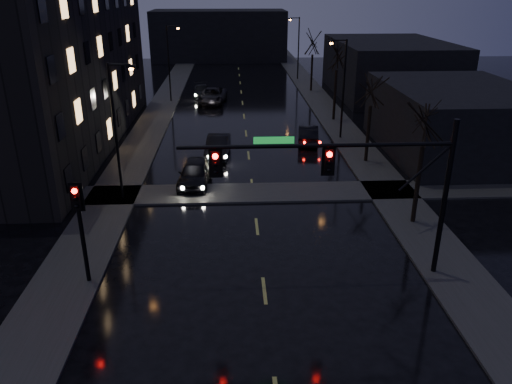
{
  "coord_description": "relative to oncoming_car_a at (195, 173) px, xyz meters",
  "views": [
    {
      "loc": [
        -1.24,
        -9.68,
        11.87
      ],
      "look_at": [
        -0.19,
        11.09,
        3.2
      ],
      "focal_mm": 35.0,
      "sensor_mm": 36.0,
      "label": 1
    }
  ],
  "objects": [
    {
      "name": "apartment_block",
      "position": [
        -12.86,
        9.76,
        5.2
      ],
      "size": [
        12.0,
        30.0,
        12.0
      ],
      "primitive_type": "cube",
      "color": "black",
      "rests_on": "ground"
    },
    {
      "name": "oncoming_car_a",
      "position": [
        0.0,
        0.0,
        0.0
      ],
      "size": [
        2.23,
        4.8,
        1.59
      ],
      "primitive_type": "imported",
      "rotation": [
        0.0,
        0.0,
        -0.08
      ],
      "color": "black",
      "rests_on": "ground"
    },
    {
      "name": "tree_mid_a",
      "position": [
        12.04,
        3.76,
        5.03
      ],
      "size": [
        3.3,
        3.3,
        7.58
      ],
      "color": "black",
      "rests_on": "ground"
    },
    {
      "name": "commercial_right_far",
      "position": [
        20.64,
        27.76,
        2.2
      ],
      "size": [
        12.0,
        18.0,
        6.0
      ],
      "primitive_type": "cube",
      "color": "black",
      "rests_on": "ground"
    },
    {
      "name": "signal_mast",
      "position": [
        7.49,
        -11.24,
        4.07
      ],
      "size": [
        11.11,
        0.41,
        7.0
      ],
      "color": "black",
      "rests_on": "ground"
    },
    {
      "name": "streetlight_r_far",
      "position": [
        11.22,
        37.76,
        3.98
      ],
      "size": [
        1.53,
        0.28,
        8.0
      ],
      "color": "black",
      "rests_on": "ground"
    },
    {
      "name": "sidewalk_left",
      "position": [
        -4.86,
        14.76,
        -0.74
      ],
      "size": [
        3.0,
        140.0,
        0.12
      ],
      "primitive_type": "cube",
      "color": "#2D2D2B",
      "rests_on": "ground"
    },
    {
      "name": "oncoming_car_c",
      "position": [
        0.41,
        23.96,
        -0.0
      ],
      "size": [
        3.3,
        5.98,
        1.59
      ],
      "primitive_type": "imported",
      "rotation": [
        0.0,
        0.0,
        -0.12
      ],
      "color": "black",
      "rests_on": "ground"
    },
    {
      "name": "tree_mid_b",
      "position": [
        12.04,
        15.76,
        5.81
      ],
      "size": [
        3.74,
        3.74,
        8.59
      ],
      "color": "black",
      "rests_on": "ground"
    },
    {
      "name": "streetlight_l_near",
      "position": [
        -3.94,
        -2.24,
        3.98
      ],
      "size": [
        1.53,
        0.28,
        8.0
      ],
      "color": "black",
      "rests_on": "ground"
    },
    {
      "name": "commercial_right_near",
      "position": [
        19.14,
        5.76,
        1.7
      ],
      "size": [
        10.0,
        14.0,
        5.0
      ],
      "primitive_type": "cube",
      "color": "black",
      "rests_on": "ground"
    },
    {
      "name": "lead_car",
      "position": [
        8.56,
        8.69,
        -0.07
      ],
      "size": [
        2.11,
        4.59,
        1.46
      ],
      "primitive_type": "imported",
      "rotation": [
        0.0,
        0.0,
        3.01
      ],
      "color": "black",
      "rests_on": "ground"
    },
    {
      "name": "signal_pole_left",
      "position": [
        -3.86,
        -11.25,
        2.22
      ],
      "size": [
        0.35,
        0.41,
        4.53
      ],
      "color": "black",
      "rests_on": "ground"
    },
    {
      "name": "far_block",
      "position": [
        0.64,
        57.76,
        3.2
      ],
      "size": [
        22.0,
        10.0,
        8.0
      ],
      "primitive_type": "cube",
      "color": "black",
      "rests_on": "ground"
    },
    {
      "name": "oncoming_car_b",
      "position": [
        1.35,
        5.76,
        -0.05
      ],
      "size": [
        1.95,
        4.64,
        1.49
      ],
      "primitive_type": "imported",
      "rotation": [
        0.0,
        0.0,
        -0.08
      ],
      "color": "black",
      "rests_on": "ground"
    },
    {
      "name": "tree_far",
      "position": [
        12.04,
        29.76,
        5.27
      ],
      "size": [
        3.43,
        3.43,
        7.88
      ],
      "color": "black",
      "rests_on": "ground"
    },
    {
      "name": "tree_near",
      "position": [
        12.04,
        -6.24,
        5.42
      ],
      "size": [
        3.52,
        3.52,
        8.08
      ],
      "color": "black",
      "rests_on": "ground"
    },
    {
      "name": "sidewalk_cross",
      "position": [
        3.64,
        -1.74,
        -0.74
      ],
      "size": [
        40.0,
        3.0,
        0.12
      ],
      "primitive_type": "cube",
      "color": "#2D2D2B",
      "rests_on": "ground"
    },
    {
      "name": "streetlight_l_far",
      "position": [
        -3.94,
        24.76,
        3.98
      ],
      "size": [
        1.53,
        0.28,
        8.0
      ],
      "color": "black",
      "rests_on": "ground"
    },
    {
      "name": "oncoming_car_d",
      "position": [
        -0.89,
        27.29,
        -0.13
      ],
      "size": [
        2.3,
        4.75,
        1.33
      ],
      "primitive_type": "imported",
      "rotation": [
        0.0,
        0.0,
        0.1
      ],
      "color": "black",
      "rests_on": "ground"
    },
    {
      "name": "streetlight_r_mid",
      "position": [
        11.22,
        9.76,
        3.98
      ],
      "size": [
        1.53,
        0.28,
        8.0
      ],
      "color": "black",
      "rests_on": "ground"
    },
    {
      "name": "sidewalk_right",
      "position": [
        12.14,
        14.76,
        -0.74
      ],
      "size": [
        3.0,
        140.0,
        0.12
      ],
      "primitive_type": "cube",
      "color": "#2D2D2B",
      "rests_on": "ground"
    }
  ]
}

